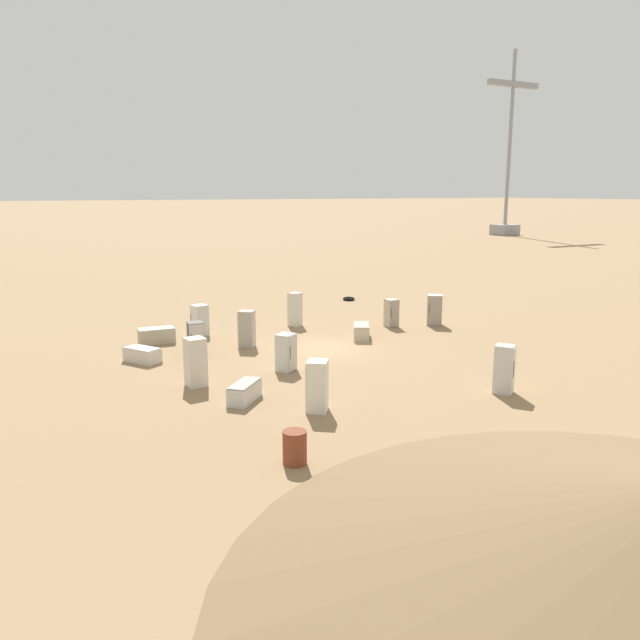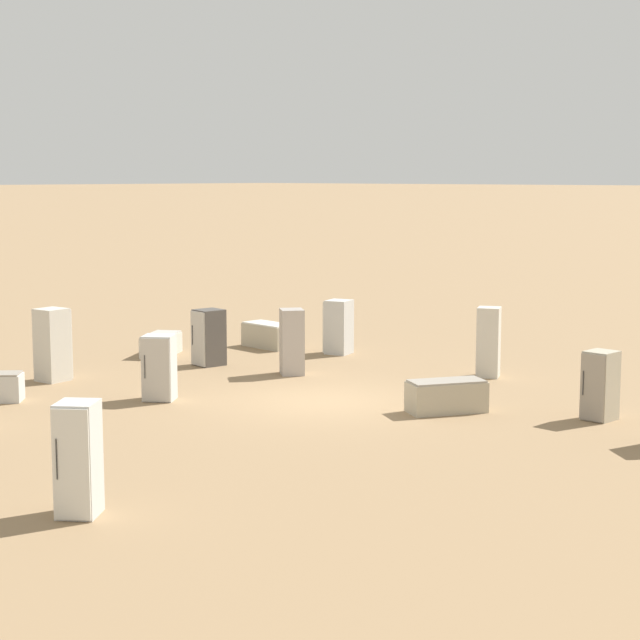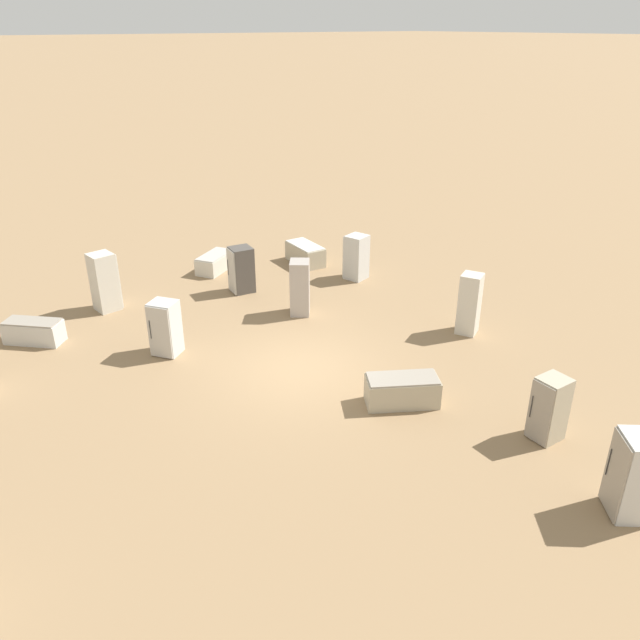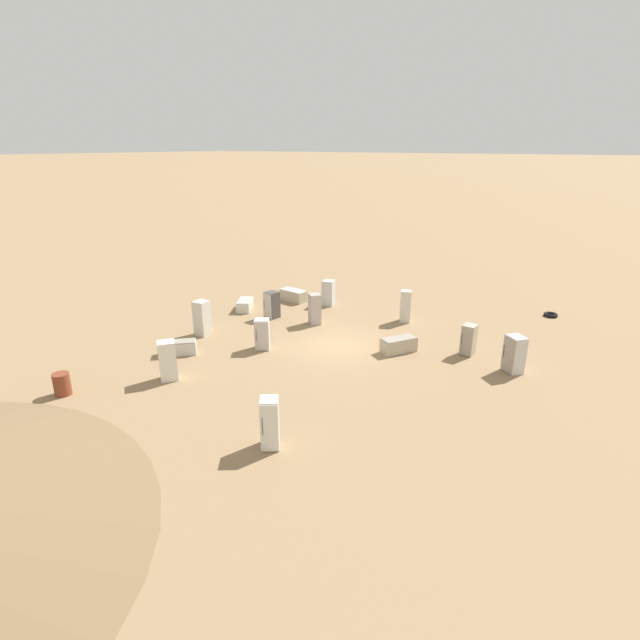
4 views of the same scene
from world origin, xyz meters
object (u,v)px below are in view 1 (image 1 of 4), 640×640
Objects in this scene: discarded_fridge_9 at (142,355)px; rusty_barrel at (295,447)px; discarded_fridge_6 at (195,362)px; discarded_fridge_10 at (157,336)px; discarded_fridge_1 at (200,320)px; discarded_fridge_0 at (317,386)px; power_pylon_2 at (508,180)px; discarded_fridge_12 at (245,392)px; discarded_fridge_13 at (247,329)px; discarded_fridge_7 at (435,310)px; discarded_fridge_2 at (361,331)px; discarded_fridge_8 at (295,309)px; discarded_fridge_4 at (391,313)px; discarded_fridge_5 at (196,339)px; discarded_fridge_11 at (504,369)px; discarded_fridge_3 at (286,352)px; scrap_tire at (349,299)px.

rusty_barrel reaches higher than discarded_fridge_9.
discarded_fridge_6 reaches higher than discarded_fridge_10.
discarded_fridge_9 is at bearing -83.88° from rusty_barrel.
discarded_fridge_1 is at bearing -98.49° from rusty_barrel.
discarded_fridge_6 is at bearing 66.91° from discarded_fridge_0.
power_pylon_2 is 82.76m from discarded_fridge_10.
discarded_fridge_12 is 0.93× the size of discarded_fridge_13.
discarded_fridge_0 is at bearing 76.28° from discarded_fridge_7.
discarded_fridge_2 reaches higher than discarded_fridge_9.
power_pylon_2 is 17.43× the size of discarded_fridge_7.
discarded_fridge_8 is at bearing 12.63° from discarded_fridge_7.
discarded_fridge_9 is at bearing 97.09° from discarded_fridge_6.
power_pylon_2 reaches higher than discarded_fridge_4.
discarded_fridge_8 is (60.26, 46.55, -7.91)m from power_pylon_2.
discarded_fridge_8 reaches higher than discarded_fridge_9.
discarded_fridge_5 is 1.68× the size of rusty_barrel.
discarded_fridge_1 is 9.87m from discarded_fridge_4.
discarded_fridge_4 is 0.84× the size of discarded_fridge_11.
discarded_fridge_2 is (-6.65, -8.00, -0.50)m from discarded_fridge_0.
discarded_fridge_13 is (8.30, 0.52, 0.12)m from discarded_fridge_4.
discarded_fridge_11 is at bearing 78.65° from discarded_fridge_4.
discarded_fridge_1 is 12.21m from discarded_fridge_7.
discarded_fridge_1 is 3.42m from discarded_fridge_13.
discarded_fridge_11 is (-5.54, 6.14, 0.12)m from discarded_fridge_3.
power_pylon_2 is at bearing -13.68° from discarded_fridge_13.
discarded_fridge_13 is (-2.85, -6.99, 0.52)m from discarded_fridge_12.
power_pylon_2 is 16.01× the size of discarded_fridge_8.
discarded_fridge_8 is 1.14× the size of discarded_fridge_12.
discarded_fridge_7 is (-11.66, -8.76, -0.03)m from discarded_fridge_0.
discarded_fridge_4 is 13.11m from discarded_fridge_9.
discarded_fridge_8 is at bearing 142.42° from discarded_fridge_2.
discarded_fridge_3 is at bearing 88.55° from discarded_fridge_12.
discarded_fridge_6 reaches higher than discarded_fridge_5.
discarded_fridge_4 is 11.95m from discarded_fridge_10.
power_pylon_2 is 16.73× the size of discarded_fridge_10.
discarded_fridge_2 is at bearing 31.62° from discarded_fridge_4.
discarded_fridge_7 is 0.95× the size of discarded_fridge_9.
power_pylon_2 is 80.58m from discarded_fridge_1.
discarded_fridge_5 is at bearing 8.55° from discarded_fridge_4.
discarded_fridge_9 is (8.70, 3.40, -0.58)m from discarded_fridge_8.
discarded_fridge_7 is at bearing -170.08° from discarded_fridge_5.
discarded_fridge_1 is 7.60m from discarded_fridge_3.
discarded_fridge_0 is 1.10× the size of discarded_fridge_1.
discarded_fridge_1 is 15.21m from discarded_fridge_11.
scrap_tire is (-11.59, -17.52, -0.75)m from discarded_fridge_0.
discarded_fridge_13 is at bearing -167.55° from discarded_fridge_8.
discarded_fridge_0 is 21.01m from scrap_tire.
power_pylon_2 reaches higher than discarded_fridge_5.
discarded_fridge_10 is 2.22× the size of scrap_tire.
power_pylon_2 is at bearing -137.57° from rusty_barrel.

